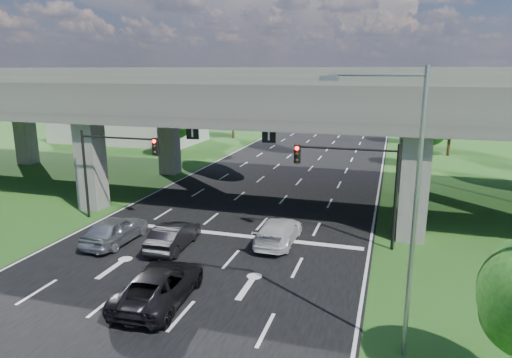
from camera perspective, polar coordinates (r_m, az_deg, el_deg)
The scene contains 19 objects.
ground at distance 25.33m, azimuth -7.04°, elevation -9.51°, with size 160.00×160.00×0.00m, color #254E19.
road at distance 34.15m, azimuth -0.29°, elevation -3.25°, with size 18.00×120.00×0.03m, color black.
overpass at distance 34.68m, azimuth 0.68°, elevation 10.29°, with size 80.00×15.00×10.00m.
warehouse at distance 67.05m, azimuth -15.53°, elevation 6.27°, with size 20.00×10.00×4.00m, color #9E9E99.
signal_right at distance 25.89m, azimuth 12.42°, elevation 0.53°, with size 5.76×0.54×6.00m.
signal_left at distance 31.17m, azimuth -17.60°, elevation 2.38°, with size 5.76×0.54×6.00m.
streetlight_near at distance 15.78m, azimuth 17.99°, elevation -1.88°, with size 3.38×0.25×10.00m.
streetlight_far at distance 45.44m, azimuth 17.50°, elevation 7.81°, with size 3.38×0.25×10.00m.
streetlight_beyond at distance 61.39m, azimuth 17.43°, elevation 9.14°, with size 3.38×0.25×10.00m.
tree_left_near at distance 53.05m, azimuth -9.76°, elevation 7.85°, with size 4.50×4.50×7.80m.
tree_left_mid at distance 61.58m, azimuth -8.94°, elevation 8.03°, with size 3.91×3.90×6.76m.
tree_left_far at distance 67.33m, azimuth -2.88°, elevation 9.46°, with size 4.80×4.80×8.32m.
tree_right_near at distance 49.67m, azimuth 20.78°, elevation 6.43°, with size 4.20×4.20×7.28m.
tree_right_mid at distance 57.90m, azimuth 23.25°, elevation 6.77°, with size 3.91×3.90×6.76m.
tree_right_far at distance 65.50m, azimuth 19.08°, elevation 8.35°, with size 4.50×4.50×7.80m.
car_silver at distance 27.76m, azimuth -17.17°, elevation -6.10°, with size 1.90×4.72×1.61m, color silver.
car_dark at distance 26.20m, azimuth -10.27°, elevation -7.00°, with size 1.58×4.54×1.50m, color black.
car_white at distance 26.59m, azimuth 2.81°, elevation -6.54°, with size 2.03×4.99×1.45m, color #B8B8B8.
car_trailing at distance 20.65m, azimuth -11.96°, elevation -12.84°, with size 2.55×5.53×1.54m, color black.
Camera 1 is at (9.61, -21.26, 9.85)m, focal length 32.00 mm.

